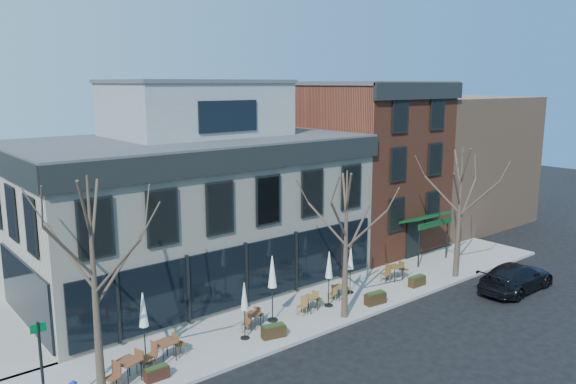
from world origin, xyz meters
TOP-DOWN VIEW (x-y plane):
  - ground at (0.00, 0.00)m, footprint 120.00×120.00m
  - sidewalk_front at (3.25, -2.15)m, footprint 33.50×4.70m
  - corner_building at (0.07, 5.07)m, footprint 18.39×10.39m
  - red_brick_building at (13.00, 4.98)m, footprint 8.20×11.78m
  - bg_building at (23.00, 6.00)m, footprint 12.00×12.00m
  - tree_corner at (-8.49, -3.20)m, footprint 3.93×3.98m
  - tree_mid at (3.01, -3.90)m, footprint 3.50×3.55m
  - tree_right at (12.01, -3.90)m, footprint 3.72×3.77m
  - sign_pole at (-10.50, -3.50)m, footprint 0.50×0.10m
  - parked_sedan at (12.88, -7.08)m, footprint 5.27×2.21m
  - cafe_set_0 at (-7.41, -3.06)m, footprint 2.06×1.11m
  - cafe_set_1 at (-5.61, -2.45)m, footprint 1.90×0.84m
  - cafe_set_2 at (-1.07, -2.13)m, footprint 1.58×1.00m
  - cafe_set_3 at (2.16, -2.37)m, footprint 1.74×0.80m
  - cafe_set_4 at (4.44, -2.09)m, footprint 1.56×0.67m
  - cafe_set_5 at (8.78, -2.09)m, footprint 1.91×0.82m
  - umbrella_0 at (-6.27, -2.06)m, footprint 0.47×0.47m
  - umbrella_1 at (-2.00, -2.83)m, footprint 0.41×0.41m
  - umbrella_2 at (0.07, -2.11)m, footprint 0.50×0.50m
  - umbrella_3 at (3.31, -2.48)m, footprint 0.45×0.45m
  - umbrella_4 at (5.42, -1.89)m, footprint 0.40×0.40m
  - planter_0 at (-6.53, -3.55)m, footprint 0.94×0.39m
  - planter_1 at (-0.97, -3.52)m, footprint 1.13×0.68m
  - planter_2 at (5.30, -3.78)m, footprint 1.17×0.59m
  - planter_3 at (8.99, -3.50)m, footprint 1.04×0.43m

SIDE VIEW (x-z plane):
  - ground at x=0.00m, z-range 0.00..0.00m
  - sidewalk_front at x=3.25m, z-range 0.00..0.15m
  - planter_0 at x=-6.53m, z-range 0.15..0.67m
  - planter_3 at x=8.99m, z-range 0.15..0.73m
  - planter_1 at x=-0.97m, z-range 0.15..0.74m
  - planter_2 at x=5.30m, z-range 0.15..0.77m
  - cafe_set_4 at x=4.44m, z-range 0.16..0.97m
  - cafe_set_2 at x=-1.07m, z-range 0.16..0.98m
  - cafe_set_3 at x=2.16m, z-range 0.16..1.05m
  - cafe_set_1 at x=-5.61m, z-range 0.16..1.15m
  - cafe_set_5 at x=8.78m, z-range 0.16..1.15m
  - cafe_set_0 at x=-7.41m, z-range 0.16..1.22m
  - parked_sedan at x=12.88m, z-range 0.00..1.52m
  - umbrella_4 at x=5.42m, z-range 0.66..3.16m
  - umbrella_1 at x=-2.00m, z-range 0.68..3.23m
  - sign_pole at x=-10.50m, z-range 0.37..3.77m
  - umbrella_3 at x=3.31m, z-range 0.73..3.56m
  - umbrella_0 at x=-6.27m, z-range 0.75..3.66m
  - umbrella_2 at x=0.07m, z-range 0.80..3.95m
  - tree_mid at x=3.01m, z-range 0.27..7.31m
  - tree_right at x=12.01m, z-range 0.28..7.76m
  - tree_corner at x=-8.49m, z-range 0.29..8.21m
  - corner_building at x=0.07m, z-range -0.83..10.27m
  - bg_building at x=23.00m, z-range 0.00..10.00m
  - red_brick_building at x=13.00m, z-range 0.05..11.22m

